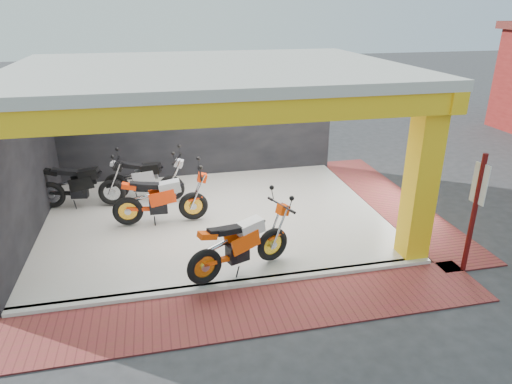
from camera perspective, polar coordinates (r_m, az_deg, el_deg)
The scene contains 16 objects.
ground at distance 9.59m, azimuth -3.62°, elevation -8.40°, with size 80.00×80.00×0.00m, color #2D2D30.
showroom_floor at distance 11.32m, azimuth -5.25°, elevation -3.11°, with size 8.00×6.00×0.10m, color white.
showroom_ceiling at distance 10.31m, azimuth -5.96°, elevation 15.02°, with size 8.40×6.40×0.20m, color beige.
back_wall at distance 13.68m, azimuth -7.27°, elevation 8.86°, with size 8.20×0.20×3.50m, color black.
left_wall at distance 11.02m, azimuth -27.25°, elevation 3.23°, with size 0.20×6.20×3.50m, color black.
corner_column at distance 9.45m, azimuth 19.96°, elevation 1.52°, with size 0.50×0.50×3.50m, color yellow.
header_beam_front at distance 7.43m, azimuth -2.98°, elevation 9.94°, with size 8.40×0.30×0.40m, color yellow.
header_beam_right at distance 11.52m, azimuth 14.85°, elevation 13.67°, with size 0.30×6.40×0.40m, color yellow.
floor_kerb at distance 8.71m, azimuth -2.53°, elevation -11.47°, with size 8.00×0.20×0.10m, color white.
paver_front at distance 8.10m, azimuth -1.51°, elevation -14.68°, with size 9.00×1.40×0.03m, color maroon.
paver_right at distance 12.77m, azimuth 16.62°, elevation -1.12°, with size 1.40×7.00×0.03m, color maroon.
signpost at distance 9.51m, azimuth 25.67°, elevation -1.98°, with size 0.10×0.34×2.43m.
moto_hero at distance 8.98m, azimuth 2.10°, elevation -4.67°, with size 2.34×0.87×1.43m, color #FF4E0A, non-canonical shape.
moto_row_a at distance 10.80m, azimuth -7.93°, elevation -0.09°, with size 2.33×0.86×1.42m, color #FF370A, non-canonical shape.
moto_row_b at distance 12.00m, azimuth -10.59°, elevation 1.99°, with size 2.28×0.85×1.40m, color #B6B9BE, non-canonical shape.
moto_row_d at distance 12.07m, azimuth -17.74°, elevation 1.41°, with size 2.29×0.85×1.40m, color black, non-canonical shape.
Camera 1 is at (-1.21, -8.16, 4.89)m, focal length 32.00 mm.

